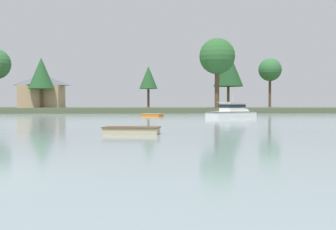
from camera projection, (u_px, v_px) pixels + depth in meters
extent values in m
cube|color=#4C563D|center=(123.00, 109.00, 94.22)|extent=(180.87, 43.58, 1.04)
cube|color=tan|center=(132.00, 132.00, 21.54)|extent=(3.19, 1.88, 0.53)
cube|color=brown|center=(132.00, 127.00, 21.54)|extent=(3.33, 2.01, 0.05)
cube|color=tan|center=(132.00, 128.00, 21.54)|extent=(0.29, 1.20, 0.03)
cube|color=orange|center=(153.00, 116.00, 53.36)|extent=(3.03, 2.70, 0.55)
cube|color=#C6B289|center=(153.00, 114.00, 53.35)|extent=(3.18, 2.85, 0.05)
cube|color=tan|center=(153.00, 114.00, 53.35)|extent=(0.70, 0.89, 0.03)
cube|color=white|center=(231.00, 117.00, 47.52)|extent=(6.80, 5.55, 1.27)
cone|color=white|center=(249.00, 116.00, 49.52)|extent=(2.68, 2.73, 2.05)
cube|color=black|center=(231.00, 112.00, 47.50)|extent=(6.96, 5.70, 0.05)
cube|color=silver|center=(232.00, 107.00, 47.58)|extent=(3.29, 3.02, 1.10)
cube|color=#19232D|center=(232.00, 106.00, 47.58)|extent=(3.35, 3.08, 0.39)
cube|color=beige|center=(232.00, 102.00, 47.56)|extent=(3.72, 3.45, 0.06)
cylinder|color=silver|center=(232.00, 97.00, 47.55)|extent=(0.03, 0.03, 1.20)
cylinder|color=brown|center=(148.00, 92.00, 85.39)|extent=(0.52, 0.52, 6.75)
cone|color=#235128|center=(148.00, 77.00, 85.31)|extent=(4.06, 4.06, 4.96)
cylinder|color=brown|center=(228.00, 90.00, 94.18)|extent=(0.63, 0.63, 8.49)
cone|color=#1E4723|center=(228.00, 68.00, 94.04)|extent=(7.20, 7.20, 8.80)
cylinder|color=brown|center=(217.00, 86.00, 77.24)|extent=(0.91, 0.91, 8.69)
sphere|color=#2D602D|center=(217.00, 56.00, 77.08)|extent=(7.11, 7.11, 7.11)
cylinder|color=brown|center=(41.00, 92.00, 83.20)|extent=(0.74, 0.74, 6.70)
cone|color=#235128|center=(41.00, 73.00, 83.09)|extent=(5.49, 5.49, 6.71)
cylinder|color=brown|center=(270.00, 91.00, 97.40)|extent=(0.64, 0.64, 8.16)
sphere|color=#336B38|center=(270.00, 70.00, 97.26)|extent=(5.73, 5.73, 5.73)
cube|color=tan|center=(42.00, 96.00, 87.99)|extent=(8.73, 8.23, 5.05)
pyramid|color=#565B66|center=(42.00, 80.00, 87.89)|extent=(9.42, 8.89, 2.51)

